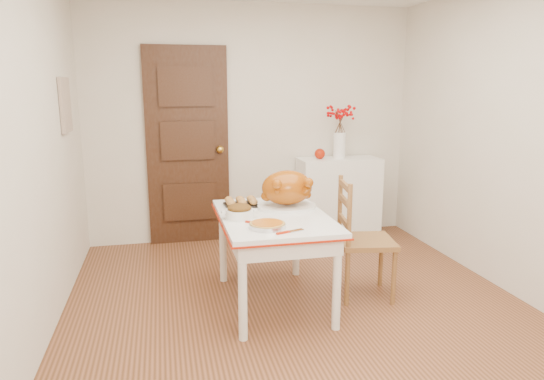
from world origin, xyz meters
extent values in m
cube|color=#4F2C15|center=(0.00, 0.00, 0.00)|extent=(3.50, 4.00, 0.00)
cube|color=beige|center=(0.00, 2.00, 1.25)|extent=(3.50, 0.00, 2.50)
cube|color=beige|center=(0.00, -2.00, 1.25)|extent=(3.50, 0.00, 2.50)
cube|color=beige|center=(-1.75, 0.00, 1.25)|extent=(0.00, 4.00, 2.50)
cube|color=beige|center=(1.75, 0.00, 1.25)|extent=(0.00, 4.00, 2.50)
cube|color=#382316|center=(-0.70, 1.97, 1.03)|extent=(0.85, 0.06, 2.06)
cube|color=#B3A68B|center=(-1.73, 1.20, 1.50)|extent=(0.03, 0.35, 0.45)
cube|color=white|center=(0.92, 1.78, 0.44)|extent=(0.88, 0.39, 0.88)
sphere|color=#A41803|center=(0.69, 1.78, 0.94)|extent=(0.11, 0.11, 0.11)
cylinder|color=#B75812|center=(-0.29, -0.05, 0.73)|extent=(0.31, 0.31, 0.05)
cylinder|color=white|center=(-0.10, 0.71, 0.76)|extent=(0.06, 0.06, 0.10)
camera|label=1|loc=(-0.97, -3.15, 1.66)|focal=31.99mm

